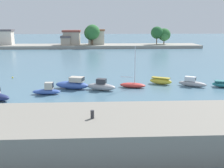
{
  "coord_description": "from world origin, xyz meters",
  "views": [
    {
      "loc": [
        7.07,
        -26.27,
        9.31
      ],
      "look_at": [
        8.86,
        9.37,
        0.92
      ],
      "focal_mm": 41.93,
      "sensor_mm": 36.0,
      "label": 1
    }
  ],
  "objects_px": {
    "moored_boat_6": "(161,81)",
    "moored_boat_7": "(192,83)",
    "mooring_bollard": "(92,114)",
    "moored_boat_2": "(47,91)",
    "mooring_buoy_1": "(13,77)",
    "moored_boat_4": "(101,86)",
    "moored_boat_3": "(73,84)",
    "moored_boat_5": "(133,85)"
  },
  "relations": [
    {
      "from": "moored_boat_4",
      "to": "moored_boat_2",
      "type": "bearing_deg",
      "value": -145.21
    },
    {
      "from": "moored_boat_3",
      "to": "moored_boat_5",
      "type": "xyz_separation_m",
      "value": [
        8.72,
        0.25,
        -0.27
      ]
    },
    {
      "from": "moored_boat_2",
      "to": "mooring_buoy_1",
      "type": "distance_m",
      "value": 13.45
    },
    {
      "from": "moored_boat_6",
      "to": "moored_boat_7",
      "type": "distance_m",
      "value": 4.67
    },
    {
      "from": "moored_boat_6",
      "to": "mooring_buoy_1",
      "type": "height_order",
      "value": "moored_boat_6"
    },
    {
      "from": "moored_boat_2",
      "to": "moored_boat_4",
      "type": "relative_size",
      "value": 0.84
    },
    {
      "from": "moored_boat_5",
      "to": "moored_boat_7",
      "type": "xyz_separation_m",
      "value": [
        8.96,
        0.22,
        0.13
      ]
    },
    {
      "from": "moored_boat_7",
      "to": "moored_boat_5",
      "type": "bearing_deg",
      "value": -147.95
    },
    {
      "from": "moored_boat_3",
      "to": "moored_boat_6",
      "type": "xyz_separation_m",
      "value": [
        13.34,
        2.17,
        -0.16
      ]
    },
    {
      "from": "mooring_bollard",
      "to": "mooring_buoy_1",
      "type": "distance_m",
      "value": 30.07
    },
    {
      "from": "moored_boat_7",
      "to": "mooring_buoy_1",
      "type": "xyz_separation_m",
      "value": [
        -28.76,
        7.5,
        -0.4
      ]
    },
    {
      "from": "moored_boat_2",
      "to": "moored_boat_6",
      "type": "bearing_deg",
      "value": 18.83
    },
    {
      "from": "moored_boat_2",
      "to": "moored_boat_5",
      "type": "xyz_separation_m",
      "value": [
        11.86,
        3.13,
        -0.12
      ]
    },
    {
      "from": "mooring_bollard",
      "to": "moored_boat_6",
      "type": "height_order",
      "value": "mooring_bollard"
    },
    {
      "from": "moored_boat_4",
      "to": "mooring_buoy_1",
      "type": "distance_m",
      "value": 17.67
    },
    {
      "from": "moored_boat_4",
      "to": "moored_boat_7",
      "type": "height_order",
      "value": "moored_boat_4"
    },
    {
      "from": "moored_boat_5",
      "to": "mooring_buoy_1",
      "type": "xyz_separation_m",
      "value": [
        -19.81,
        7.71,
        -0.27
      ]
    },
    {
      "from": "moored_boat_4",
      "to": "mooring_buoy_1",
      "type": "height_order",
      "value": "moored_boat_4"
    },
    {
      "from": "moored_boat_6",
      "to": "moored_boat_4",
      "type": "bearing_deg",
      "value": -132.35
    },
    {
      "from": "mooring_bollard",
      "to": "moored_boat_2",
      "type": "bearing_deg",
      "value": 112.54
    },
    {
      "from": "mooring_bollard",
      "to": "moored_boat_7",
      "type": "height_order",
      "value": "mooring_bollard"
    },
    {
      "from": "moored_boat_4",
      "to": "mooring_bollard",
      "type": "bearing_deg",
      "value": -71.9
    },
    {
      "from": "moored_boat_2",
      "to": "moored_boat_5",
      "type": "bearing_deg",
      "value": 16.55
    },
    {
      "from": "moored_boat_2",
      "to": "moored_boat_3",
      "type": "height_order",
      "value": "moored_boat_3"
    },
    {
      "from": "mooring_bollard",
      "to": "moored_boat_3",
      "type": "relative_size",
      "value": 0.12
    },
    {
      "from": "moored_boat_3",
      "to": "moored_boat_7",
      "type": "bearing_deg",
      "value": 17.62
    },
    {
      "from": "moored_boat_4",
      "to": "moored_boat_7",
      "type": "bearing_deg",
      "value": 27.28
    },
    {
      "from": "moored_boat_6",
      "to": "moored_boat_7",
      "type": "relative_size",
      "value": 0.85
    },
    {
      "from": "moored_boat_7",
      "to": "mooring_buoy_1",
      "type": "bearing_deg",
      "value": -163.95
    },
    {
      "from": "moored_boat_2",
      "to": "moored_boat_6",
      "type": "height_order",
      "value": "moored_boat_2"
    },
    {
      "from": "mooring_bollard",
      "to": "moored_boat_7",
      "type": "relative_size",
      "value": 0.15
    },
    {
      "from": "moored_boat_2",
      "to": "mooring_buoy_1",
      "type": "relative_size",
      "value": 14.85
    },
    {
      "from": "mooring_bollard",
      "to": "mooring_buoy_1",
      "type": "relative_size",
      "value": 2.51
    },
    {
      "from": "moored_boat_7",
      "to": "mooring_bollard",
      "type": "bearing_deg",
      "value": -96.79
    },
    {
      "from": "moored_boat_7",
      "to": "mooring_buoy_1",
      "type": "height_order",
      "value": "moored_boat_7"
    },
    {
      "from": "moored_boat_4",
      "to": "mooring_buoy_1",
      "type": "xyz_separation_m",
      "value": [
        -15.17,
        9.04,
        -0.47
      ]
    },
    {
      "from": "moored_boat_4",
      "to": "moored_boat_7",
      "type": "xyz_separation_m",
      "value": [
        13.59,
        1.55,
        -0.07
      ]
    },
    {
      "from": "mooring_bollard",
      "to": "moored_boat_4",
      "type": "distance_m",
      "value": 17.39
    },
    {
      "from": "moored_boat_5",
      "to": "moored_boat_6",
      "type": "height_order",
      "value": "moored_boat_5"
    },
    {
      "from": "moored_boat_5",
      "to": "moored_boat_3",
      "type": "bearing_deg",
      "value": -164.16
    },
    {
      "from": "mooring_bollard",
      "to": "moored_boat_4",
      "type": "height_order",
      "value": "mooring_bollard"
    },
    {
      "from": "mooring_bollard",
      "to": "moored_boat_7",
      "type": "xyz_separation_m",
      "value": [
        14.4,
        18.8,
        -2.1
      ]
    }
  ]
}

